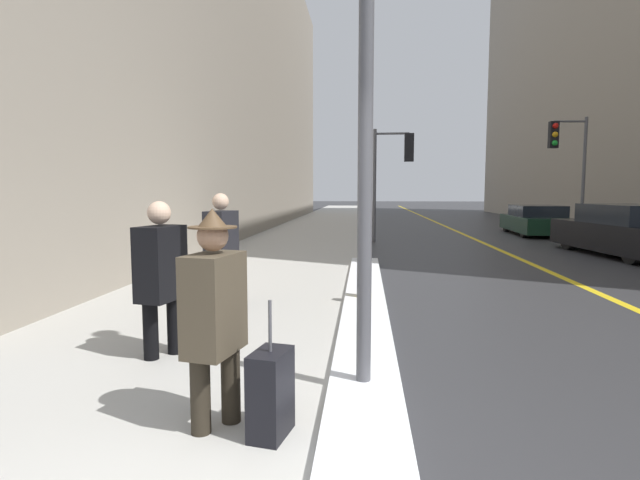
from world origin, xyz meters
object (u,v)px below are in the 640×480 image
object	(u,v)px
fire_hydrant	(364,281)
parked_car_black	(627,232)
traffic_light_far	(566,151)
pedestrian_in_fedora	(214,310)
pedestrian_nearside	(221,243)
lamp_post	(366,39)
parked_car_dark_green	(536,221)
pedestrian_in_glasses	(161,272)
rolling_suitcase	(271,394)
traffic_light_near	(396,161)

from	to	relation	value
fire_hydrant	parked_car_black	bearing A→B (deg)	41.91
traffic_light_far	parked_car_black	xyz separation A→B (m)	(-0.17, -4.62, -2.40)
traffic_light_far	pedestrian_in_fedora	world-z (taller)	traffic_light_far
pedestrian_nearside	fire_hydrant	distance (m)	2.17
lamp_post	parked_car_dark_green	world-z (taller)	lamp_post
pedestrian_nearside	fire_hydrant	world-z (taller)	pedestrian_nearside
traffic_light_far	fire_hydrant	xyz separation A→B (m)	(-6.86, -10.63, -2.68)
lamp_post	pedestrian_in_glasses	distance (m)	2.91
pedestrian_in_fedora	parked_car_dark_green	xyz separation A→B (m)	(7.58, 16.43, -0.31)
lamp_post	rolling_suitcase	size ratio (longest dim) A/B	5.00
pedestrian_in_glasses	parked_car_black	distance (m)	12.25
traffic_light_near	lamp_post	bearing A→B (deg)	-92.60
traffic_light_near	pedestrian_in_glasses	distance (m)	12.30
parked_car_dark_green	fire_hydrant	bearing A→B (deg)	154.40
lamp_post	traffic_light_far	world-z (taller)	lamp_post
traffic_light_far	parked_car_dark_green	world-z (taller)	traffic_light_far
traffic_light_far	pedestrian_in_glasses	bearing A→B (deg)	51.20
rolling_suitcase	fire_hydrant	distance (m)	4.18
pedestrian_in_glasses	parked_car_black	xyz separation A→B (m)	(8.71, 8.61, -0.25)
traffic_light_far	pedestrian_in_fedora	xyz separation A→B (m)	(-7.89, -14.68, -2.18)
traffic_light_near	traffic_light_far	xyz separation A→B (m)	(5.86, 1.45, 0.38)
parked_car_black	lamp_post	bearing A→B (deg)	138.78
lamp_post	pedestrian_in_fedora	world-z (taller)	lamp_post
parked_car_black	rolling_suitcase	world-z (taller)	parked_car_black
traffic_light_far	parked_car_black	size ratio (longest dim) A/B	0.87
pedestrian_in_glasses	parked_car_dark_green	xyz separation A→B (m)	(8.56, 14.99, -0.33)
pedestrian_nearside	fire_hydrant	bearing A→B (deg)	109.38
pedestrian_nearside	pedestrian_in_fedora	bearing A→B (deg)	27.23
pedestrian_nearside	lamp_post	bearing A→B (deg)	46.13
lamp_post	traffic_light_near	distance (m)	12.54
pedestrian_in_glasses	parked_car_black	size ratio (longest dim) A/B	0.33
pedestrian_in_glasses	parked_car_black	world-z (taller)	pedestrian_in_glasses
lamp_post	rolling_suitcase	distance (m)	2.75
pedestrian_in_fedora	parked_car_dark_green	bearing A→B (deg)	166.92
pedestrian_in_glasses	fire_hydrant	world-z (taller)	pedestrian_in_glasses
traffic_light_far	pedestrian_nearside	bearing A→B (deg)	45.72
lamp_post	rolling_suitcase	bearing A→B (deg)	-127.28
traffic_light_near	fire_hydrant	size ratio (longest dim) A/B	5.25
traffic_light_far	pedestrian_in_fedora	bearing A→B (deg)	56.77
parked_car_black	fire_hydrant	size ratio (longest dim) A/B	6.89
pedestrian_nearside	pedestrian_in_glasses	bearing A→B (deg)	13.25
lamp_post	parked_car_dark_green	bearing A→B (deg)	67.36
lamp_post	fire_hydrant	size ratio (longest dim) A/B	6.78
traffic_light_far	pedestrian_in_glasses	distance (m)	16.08
parked_car_dark_green	traffic_light_near	bearing A→B (deg)	122.24
pedestrian_in_glasses	fire_hydrant	bearing A→B (deg)	153.98
pedestrian_in_glasses	traffic_light_far	bearing A→B (deg)	157.83
pedestrian_in_glasses	pedestrian_in_fedora	bearing A→B (deg)	46.01
lamp_post	parked_car_dark_green	distance (m)	17.16
lamp_post	parked_car_dark_green	xyz separation A→B (m)	(6.55, 15.69, -2.31)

